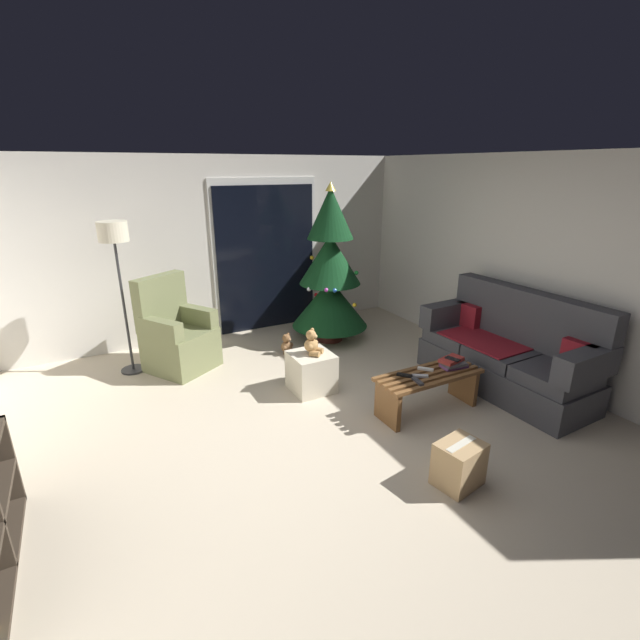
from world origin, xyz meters
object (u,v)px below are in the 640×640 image
cell_phone (453,359)px  ottoman (311,372)px  remote_graphite (418,381)px  remote_white (426,369)px  armchair (177,337)px  cardboard_box_taped_mid_floor (459,464)px  remote_silver (420,376)px  teddy_bear_honey (312,344)px  remote_black (405,375)px  book_stack (453,363)px  christmas_tree (330,274)px  floor_lamp (115,247)px  coffee_table (428,386)px  teddy_bear_chestnut_by_tree (287,345)px  couch (508,353)px

cell_phone → ottoman: (-1.10, 0.96, -0.30)m
remote_graphite → remote_white: bearing=44.5°
armchair → cardboard_box_taped_mid_floor: 3.52m
remote_silver → armchair: armchair is taller
teddy_bear_honey → remote_black: bearing=-57.7°
book_stack → remote_black: bearing=173.8°
christmas_tree → remote_silver: bearing=-96.0°
remote_silver → cardboard_box_taped_mid_floor: 1.05m
remote_black → remote_white: size_ratio=1.00×
floor_lamp → teddy_bear_honey: (1.69, -1.46, -0.95)m
remote_graphite → ottoman: size_ratio=0.35×
ottoman → cardboard_box_taped_mid_floor: bearing=-81.3°
remote_graphite → remote_silver: (0.10, 0.08, 0.00)m
cardboard_box_taped_mid_floor → coffee_table: bearing=61.5°
floor_lamp → ottoman: size_ratio=4.05×
coffee_table → christmas_tree: (0.10, 2.17, 0.68)m
remote_graphite → teddy_bear_chestnut_by_tree: bearing=110.4°
remote_graphite → floor_lamp: bearing=141.3°
floor_lamp → teddy_bear_chestnut_by_tree: bearing=-12.7°
remote_white → armchair: size_ratio=0.14×
couch → ottoman: size_ratio=4.45×
remote_white → teddy_bear_honey: size_ratio=0.55×
ottoman → teddy_bear_honey: teddy_bear_honey is taller
cell_phone → floor_lamp: 3.82m
book_stack → floor_lamp: floor_lamp is taller
floor_lamp → ottoman: bearing=-40.8°
cell_phone → floor_lamp: size_ratio=0.08×
remote_graphite → remote_black: bearing=108.1°
remote_white → teddy_bear_honey: bearing=-86.6°
coffee_table → cardboard_box_taped_mid_floor: bearing=-118.5°
remote_silver → christmas_tree: (0.23, 2.19, 0.53)m
book_stack → cell_phone: (-0.02, -0.01, 0.05)m
remote_silver → floor_lamp: bearing=78.1°
teddy_bear_honey → teddy_bear_chestnut_by_tree: teddy_bear_honey is taller
couch → remote_black: 1.39m
christmas_tree → ottoman: christmas_tree is taller
teddy_bear_honey → remote_silver: bearing=-54.8°
couch → armchair: bearing=144.3°
cardboard_box_taped_mid_floor → christmas_tree: bearing=78.8°
remote_white → armchair: 2.95m
remote_silver → book_stack: 0.44m
coffee_table → remote_silver: remote_silver is taller
remote_silver → cardboard_box_taped_mid_floor: size_ratio=0.40×
coffee_table → remote_silver: (-0.13, -0.02, 0.15)m
book_stack → cardboard_box_taped_mid_floor: bearing=-130.7°
remote_white → book_stack: 0.30m
remote_graphite → floor_lamp: 3.55m
cell_phone → remote_white: bearing=146.2°
floor_lamp → cardboard_box_taped_mid_floor: floor_lamp is taller
couch → book_stack: size_ratio=6.58×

